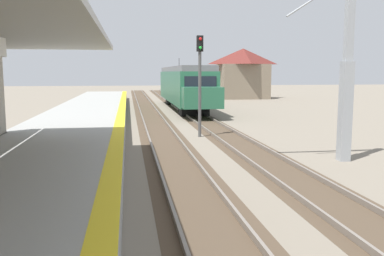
% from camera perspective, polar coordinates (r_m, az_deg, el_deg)
% --- Properties ---
extents(station_platform, '(5.00, 80.00, 0.91)m').
position_cam_1_polar(station_platform, '(16.35, -17.95, -3.03)').
color(station_platform, '#999993').
rests_on(station_platform, ground).
extents(track_pair_nearest_platform, '(2.34, 120.00, 0.16)m').
position_cam_1_polar(track_pair_nearest_platform, '(20.21, -3.64, -1.87)').
color(track_pair_nearest_platform, '#4C3D2D').
rests_on(track_pair_nearest_platform, ground).
extents(track_pair_middle, '(2.34, 120.00, 0.16)m').
position_cam_1_polar(track_pair_middle, '(20.78, 5.74, -1.64)').
color(track_pair_middle, '#4C3D2D').
rests_on(track_pair_middle, ground).
extents(approaching_train, '(2.93, 19.60, 4.76)m').
position_cam_1_polar(approaching_train, '(38.68, -1.03, 5.79)').
color(approaching_train, '#286647').
rests_on(approaching_train, ground).
extents(rail_signal_post, '(0.32, 0.34, 5.20)m').
position_cam_1_polar(rail_signal_post, '(21.79, 1.07, 7.13)').
color(rail_signal_post, '#4C4C4C').
rests_on(rail_signal_post, ground).
extents(catenary_pylon_far_side, '(5.00, 0.40, 7.50)m').
position_cam_1_polar(catenary_pylon_far_side, '(16.66, 19.37, 8.00)').
color(catenary_pylon_far_side, '#9EA3A8').
rests_on(catenary_pylon_far_side, ground).
extents(distant_trackside_house, '(6.60, 5.28, 6.40)m').
position_cam_1_polar(distant_trackside_house, '(55.18, 6.90, 7.46)').
color(distant_trackside_house, '#7F705B').
rests_on(distant_trackside_house, ground).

